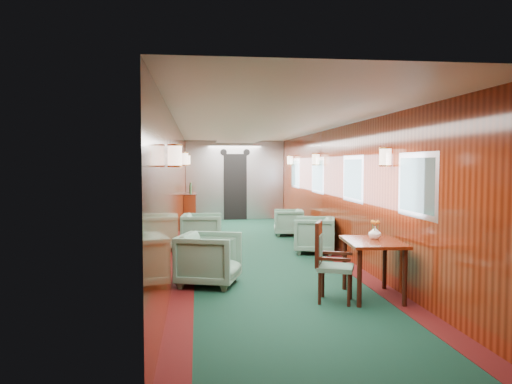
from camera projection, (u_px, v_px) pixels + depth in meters
room at (259, 168)px, 9.31m from camera, size 12.00×12.10×2.40m
bulkhead at (235, 181)px, 15.19m from camera, size 2.98×0.17×2.39m
windows_right at (333, 177)px, 9.74m from camera, size 0.02×8.60×0.80m
wall_sconces at (255, 159)px, 9.86m from camera, size 2.97×7.97×0.25m
dining_table at (373, 250)px, 6.34m from camera, size 0.76×1.03×0.73m
side_chair at (328, 258)px, 6.17m from camera, size 0.56×0.58×0.99m
credenza at (190, 210)px, 13.13m from camera, size 0.32×1.04×1.20m
flower_vase at (375, 233)px, 6.46m from camera, size 0.19×0.19×0.17m
armchair_left_near at (209, 259)px, 7.00m from camera, size 1.00×0.99×0.74m
armchair_left_far at (202, 231)px, 9.92m from camera, size 0.84×0.82×0.72m
armchair_right_near at (314, 235)px, 9.53m from camera, size 0.93×0.92×0.69m
armchair_right_far at (288, 222)px, 11.84m from camera, size 0.76×0.75×0.62m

